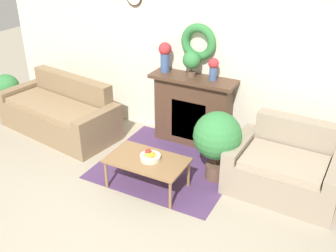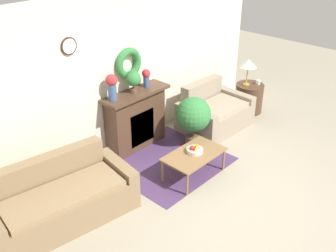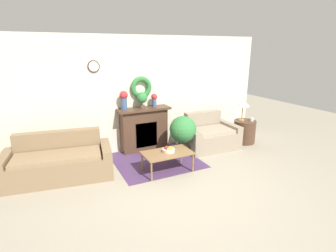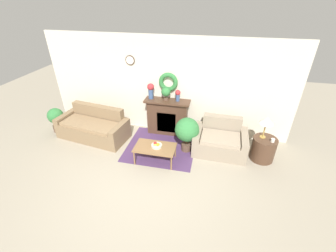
{
  "view_description": "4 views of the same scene",
  "coord_description": "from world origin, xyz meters",
  "views": [
    {
      "loc": [
        2.19,
        -2.39,
        2.99
      ],
      "look_at": [
        0.15,
        1.5,
        0.71
      ],
      "focal_mm": 42.0,
      "sensor_mm": 36.0,
      "label": 1
    },
    {
      "loc": [
        -3.96,
        -2.08,
        3.67
      ],
      "look_at": [
        -0.23,
        1.38,
        0.91
      ],
      "focal_mm": 42.0,
      "sensor_mm": 36.0,
      "label": 2
    },
    {
      "loc": [
        -2.05,
        -3.27,
        2.41
      ],
      "look_at": [
        0.2,
        1.35,
        0.87
      ],
      "focal_mm": 28.0,
      "sensor_mm": 36.0,
      "label": 3
    },
    {
      "loc": [
        1.3,
        -3.06,
        3.61
      ],
      "look_at": [
        0.28,
        1.57,
        0.75
      ],
      "focal_mm": 24.0,
      "sensor_mm": 36.0,
      "label": 4
    }
  ],
  "objects": [
    {
      "name": "vase_on_mantel_left",
      "position": [
        -0.39,
        2.43,
        1.3
      ],
      "size": [
        0.19,
        0.19,
        0.43
      ],
      "color": "#3D5684",
      "rests_on": "fireplace"
    },
    {
      "name": "vase_on_mantel_right",
      "position": [
        0.36,
        2.43,
        1.23
      ],
      "size": [
        0.15,
        0.15,
        0.31
      ],
      "color": "#3D5684",
      "rests_on": "fireplace"
    },
    {
      "name": "floor_rug",
      "position": [
        0.06,
        1.68,
        0.0
      ],
      "size": [
        1.8,
        1.68,
        0.01
      ],
      "color": "#4C335B",
      "rests_on": "ground_plane"
    },
    {
      "name": "fireplace",
      "position": [
        0.07,
        2.42,
        0.53
      ],
      "size": [
        1.25,
        0.41,
        1.05
      ],
      "color": "#4C3323",
      "rests_on": "ground_plane"
    },
    {
      "name": "ground_plane",
      "position": [
        0.0,
        0.0,
        0.0
      ],
      "size": [
        16.0,
        16.0,
        0.0
      ],
      "primitive_type": "plane",
      "color": "#9E937F"
    },
    {
      "name": "potted_plant_floor_by_loveseat",
      "position": [
        0.74,
        1.69,
        0.6
      ],
      "size": [
        0.61,
        0.61,
        0.93
      ],
      "color": "brown",
      "rests_on": "ground_plane"
    },
    {
      "name": "coffee_table",
      "position": [
        0.06,
        1.1,
        0.37
      ],
      "size": [
        0.98,
        0.58,
        0.41
      ],
      "color": "olive",
      "rests_on": "ground_plane"
    },
    {
      "name": "side_table_by_loveseat",
      "position": [
        2.63,
        1.74,
        0.3
      ],
      "size": [
        0.57,
        0.57,
        0.59
      ],
      "color": "#4C3323",
      "rests_on": "ground_plane"
    },
    {
      "name": "potted_plant_on_mantel",
      "position": [
        0.04,
        2.41,
        1.28
      ],
      "size": [
        0.25,
        0.25,
        0.37
      ],
      "color": "brown",
      "rests_on": "fireplace"
    },
    {
      "name": "wall_back",
      "position": [
        0.0,
        2.63,
        1.36
      ],
      "size": [
        6.8,
        0.18,
        2.7
      ],
      "color": "beige",
      "rests_on": "ground_plane"
    },
    {
      "name": "table_lamp",
      "position": [
        2.56,
        1.8,
        1.04
      ],
      "size": [
        0.34,
        0.34,
        0.54
      ],
      "color": "#B28E42",
      "rests_on": "side_table_by_loveseat"
    },
    {
      "name": "couch_left",
      "position": [
        -1.92,
        1.77,
        0.31
      ],
      "size": [
        2.05,
        1.14,
        0.85
      ],
      "rotation": [
        0.0,
        0.0,
        -0.15
      ],
      "color": "#846B4C",
      "rests_on": "ground_plane"
    },
    {
      "name": "mug",
      "position": [
        2.75,
        1.65,
        0.63
      ],
      "size": [
        0.08,
        0.08,
        0.09
      ],
      "color": "silver",
      "rests_on": "side_table_by_loveseat"
    },
    {
      "name": "fruit_bowl",
      "position": [
        0.1,
        1.12,
        0.45
      ],
      "size": [
        0.26,
        0.26,
        0.12
      ],
      "color": "beige",
      "rests_on": "coffee_table"
    },
    {
      "name": "loveseat_right",
      "position": [
        1.58,
        1.87,
        0.3
      ],
      "size": [
        1.35,
        0.97,
        0.85
      ],
      "rotation": [
        0.0,
        0.0,
        -0.03
      ],
      "color": "gray",
      "rests_on": "ground_plane"
    }
  ]
}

